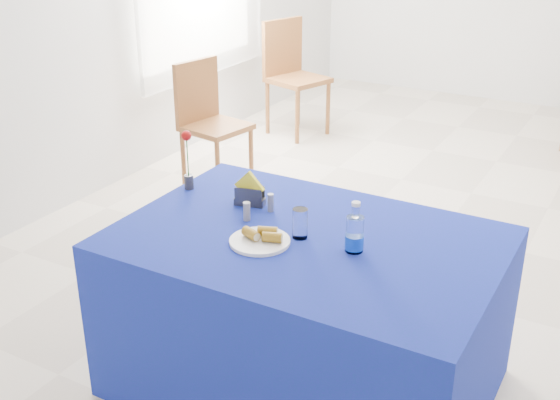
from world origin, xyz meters
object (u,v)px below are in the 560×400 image
Objects in this scene: water_bottle at (355,235)px; plate at (260,241)px; chair_win_a at (207,115)px; chair_win_b at (291,69)px; blue_table at (306,313)px.

plate is at bearing -160.81° from water_bottle.
water_bottle is 0.23× the size of chair_win_a.
water_bottle is at bearing 19.19° from plate.
plate is 3.79m from chair_win_b.
plate is 0.27× the size of chair_win_a.
water_bottle reaches higher than chair_win_a.
chair_win_a reaches higher than blue_table.
chair_win_a is 0.92× the size of chair_win_b.
plate is at bearing -134.00° from blue_table.
chair_win_a is 1.44m from chair_win_b.
blue_table is 3.73m from chair_win_b.
chair_win_a is (-1.77, 1.80, 0.17)m from blue_table.
chair_win_b is at bearing 119.57° from blue_table.
chair_win_a reaches higher than plate.
water_bottle reaches higher than blue_table.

